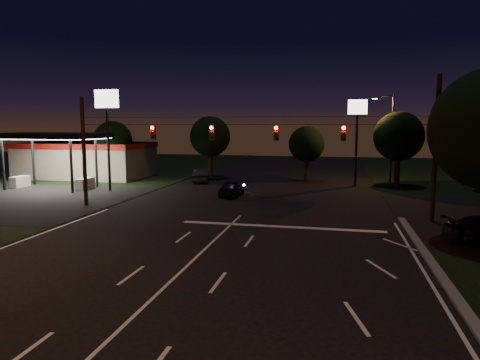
# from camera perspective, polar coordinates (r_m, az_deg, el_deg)

# --- Properties ---
(ground) EXTENTS (140.00, 140.00, 0.00)m
(ground) POSITION_cam_1_polar(r_m,az_deg,el_deg) (15.60, -11.60, -15.24)
(ground) COLOR black
(ground) RESTS_ON ground
(cross_street_left) EXTENTS (20.00, 16.00, 0.02)m
(cross_street_left) POSITION_cam_1_polar(r_m,az_deg,el_deg) (39.50, -28.87, -2.27)
(cross_street_left) COLOR black
(cross_street_left) RESTS_ON ground
(stop_bar) EXTENTS (12.00, 0.50, 0.01)m
(stop_bar) POSITION_cam_1_polar(r_m,az_deg,el_deg) (25.49, 5.45, -6.20)
(stop_bar) COLOR silver
(stop_bar) RESTS_ON ground
(utility_pole_right) EXTENTS (0.30, 0.30, 9.00)m
(utility_pole_right) POSITION_cam_1_polar(r_m,az_deg,el_deg) (29.34, 24.15, -5.04)
(utility_pole_right) COLOR black
(utility_pole_right) RESTS_ON ground
(utility_pole_left) EXTENTS (0.28, 0.28, 8.00)m
(utility_pole_left) POSITION_cam_1_polar(r_m,az_deg,el_deg) (33.92, -19.79, -3.23)
(utility_pole_left) COLOR black
(utility_pole_left) RESTS_ON ground
(signal_span) EXTENTS (24.00, 0.40, 1.56)m
(signal_span) POSITION_cam_1_polar(r_m,az_deg,el_deg) (28.71, 0.48, 6.42)
(signal_span) COLOR black
(signal_span) RESTS_ON ground
(gas_station) EXTENTS (14.20, 16.10, 5.25)m
(gas_station) POSITION_cam_1_polar(r_m,az_deg,el_deg) (51.79, -20.05, 2.91)
(gas_station) COLOR gray
(gas_station) RESTS_ON ground
(pole_sign_left_near) EXTENTS (2.20, 0.30, 9.10)m
(pole_sign_left_near) POSITION_cam_1_polar(r_m,az_deg,el_deg) (40.43, -17.30, 8.44)
(pole_sign_left_near) COLOR black
(pole_sign_left_near) RESTS_ON ground
(pole_sign_right) EXTENTS (1.80, 0.30, 8.40)m
(pole_sign_right) POSITION_cam_1_polar(r_m,az_deg,el_deg) (43.15, 15.35, 7.43)
(pole_sign_right) COLOR black
(pole_sign_right) RESTS_ON ground
(street_light_right_far) EXTENTS (2.20, 0.35, 9.00)m
(street_light_right_far) POSITION_cam_1_polar(r_m,az_deg,el_deg) (45.41, 19.29, 6.01)
(street_light_right_far) COLOR black
(street_light_right_far) RESTS_ON ground
(tree_far_a) EXTENTS (4.20, 4.20, 6.42)m
(tree_far_a) POSITION_cam_1_polar(r_m,az_deg,el_deg) (49.47, -16.51, 5.04)
(tree_far_a) COLOR black
(tree_far_a) RESTS_ON ground
(tree_far_b) EXTENTS (4.60, 4.60, 6.98)m
(tree_far_b) POSITION_cam_1_polar(r_m,az_deg,el_deg) (49.28, -3.94, 5.73)
(tree_far_b) COLOR black
(tree_far_b) RESTS_ON ground
(tree_far_c) EXTENTS (3.80, 3.80, 5.86)m
(tree_far_c) POSITION_cam_1_polar(r_m,az_deg,el_deg) (46.35, 8.89, 4.68)
(tree_far_c) COLOR black
(tree_far_c) RESTS_ON ground
(tree_far_d) EXTENTS (4.80, 4.80, 7.30)m
(tree_far_d) POSITION_cam_1_polar(r_m,az_deg,el_deg) (44.65, 20.40, 5.41)
(tree_far_d) COLOR black
(tree_far_d) RESTS_ON ground
(car_oncoming_a) EXTENTS (1.65, 3.93, 1.33)m
(car_oncoming_a) POSITION_cam_1_polar(r_m,az_deg,el_deg) (36.11, -1.12, -1.11)
(car_oncoming_a) COLOR black
(car_oncoming_a) RESTS_ON ground
(car_oncoming_b) EXTENTS (2.48, 4.55, 1.42)m
(car_oncoming_b) POSITION_cam_1_polar(r_m,az_deg,el_deg) (45.00, -5.16, 0.59)
(car_oncoming_b) COLOR black
(car_oncoming_b) RESTS_ON ground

